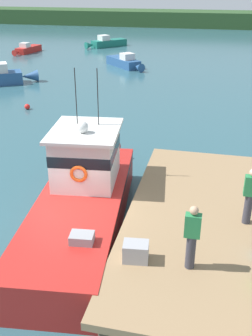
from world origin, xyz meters
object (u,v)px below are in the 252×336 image
object	(u,v)px
main_fishing_boat	(84,195)
moored_boat_far_right	(125,62)
moored_boat_off_the_point	(27,49)
moored_boat_outer_mooring	(106,43)
deckhand_by_the_boat	(250,195)
mooring_buoy_spare_mooring	(113,60)
mooring_buoy_inshore	(27,107)
crate_single_far	(136,252)
deckhand_further_back	(192,236)

from	to	relation	value
main_fishing_boat	moored_boat_far_right	distance (m)	25.40
main_fishing_boat	moored_boat_off_the_point	size ratio (longest dim) A/B	2.25
main_fishing_boat	moored_boat_outer_mooring	world-z (taller)	main_fishing_boat
deckhand_by_the_boat	mooring_buoy_spare_mooring	distance (m)	30.37
moored_boat_off_the_point	moored_boat_far_right	distance (m)	13.16
main_fishing_boat	mooring_buoy_inshore	size ratio (longest dim) A/B	29.54
moored_boat_off_the_point	main_fishing_boat	bearing A→B (deg)	-61.34
moored_boat_off_the_point	deckhand_by_the_boat	bearing A→B (deg)	-55.30
crate_single_far	mooring_buoy_inshore	size ratio (longest dim) A/B	1.78
main_fishing_boat	moored_boat_far_right	world-z (taller)	main_fishing_boat
moored_boat_off_the_point	moored_boat_outer_mooring	distance (m)	9.42
deckhand_by_the_boat	mooring_buoy_inshore	bearing A→B (deg)	135.97
moored_boat_outer_mooring	mooring_buoy_inshore	xyz separation A→B (m)	(1.86, -25.05, -0.30)
deckhand_by_the_boat	mooring_buoy_inshore	world-z (taller)	deckhand_by_the_boat
crate_single_far	moored_boat_far_right	size ratio (longest dim) A/B	0.14
moored_boat_outer_mooring	mooring_buoy_spare_mooring	xyz separation A→B (m)	(3.03, -8.78, -0.28)
deckhand_by_the_boat	deckhand_further_back	world-z (taller)	same
crate_single_far	deckhand_further_back	world-z (taller)	deckhand_further_back
deckhand_by_the_boat	crate_single_far	bearing A→B (deg)	-139.62
moored_boat_outer_mooring	deckhand_by_the_boat	bearing A→B (deg)	-69.01
moored_boat_far_right	moored_boat_outer_mooring	bearing A→B (deg)	113.47
moored_boat_outer_mooring	crate_single_far	bearing A→B (deg)	-73.59
crate_single_far	moored_boat_far_right	bearing A→B (deg)	103.44
main_fishing_boat	moored_boat_off_the_point	world-z (taller)	main_fishing_boat
moored_boat_off_the_point	mooring_buoy_spare_mooring	world-z (taller)	moored_boat_off_the_point
main_fishing_boat	moored_boat_far_right	bearing A→B (deg)	99.94
mooring_buoy_spare_mooring	mooring_buoy_inshore	bearing A→B (deg)	-94.13
moored_boat_far_right	mooring_buoy_spare_mooring	distance (m)	3.00
main_fishing_boat	mooring_buoy_spare_mooring	size ratio (longest dim) A/B	26.67
mooring_buoy_inshore	moored_boat_off_the_point	bearing A→B (deg)	115.58
crate_single_far	main_fishing_boat	bearing A→B (deg)	127.37
deckhand_further_back	moored_boat_off_the_point	size ratio (longest dim) A/B	0.37
deckhand_by_the_boat	moored_boat_outer_mooring	size ratio (longest dim) A/B	0.35
deckhand_further_back	moored_boat_far_right	world-z (taller)	deckhand_further_back
mooring_buoy_inshore	moored_boat_far_right	bearing A→B (deg)	77.87
main_fishing_boat	moored_boat_off_the_point	bearing A→B (deg)	118.66
moored_boat_off_the_point	moored_boat_outer_mooring	size ratio (longest dim) A/B	0.94
main_fishing_boat	mooring_buoy_inshore	world-z (taller)	main_fishing_boat
moored_boat_off_the_point	moored_boat_far_right	world-z (taller)	moored_boat_far_right
main_fishing_boat	moored_boat_outer_mooring	xyz separation A→B (m)	(-9.22, 36.16, -0.54)
main_fishing_boat	deckhand_by_the_boat	world-z (taller)	main_fishing_boat
moored_boat_far_right	mooring_buoy_spare_mooring	size ratio (longest dim) A/B	11.58
deckhand_further_back	mooring_buoy_inshore	bearing A→B (deg)	127.81
main_fishing_boat	moored_boat_outer_mooring	bearing A→B (deg)	104.31
moored_boat_far_right	deckhand_further_back	bearing A→B (deg)	-74.12
deckhand_further_back	moored_boat_outer_mooring	bearing A→B (deg)	108.12
main_fishing_boat	crate_single_far	distance (m)	3.85
crate_single_far	moored_boat_outer_mooring	size ratio (longest dim) A/B	0.13
moored_boat_outer_mooring	mooring_buoy_inshore	distance (m)	25.12
moored_boat_far_right	deckhand_by_the_boat	bearing A→B (deg)	-70.11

